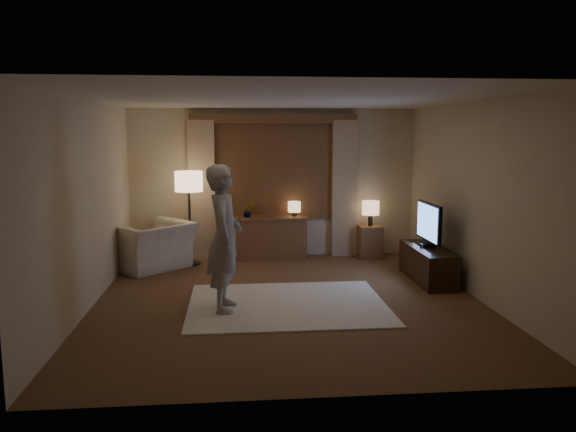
{
  "coord_description": "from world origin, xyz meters",
  "views": [
    {
      "loc": [
        -0.67,
        -7.09,
        2.18
      ],
      "look_at": [
        0.05,
        0.6,
        1.03
      ],
      "focal_mm": 35.0,
      "sensor_mm": 36.0,
      "label": 1
    }
  ],
  "objects": [
    {
      "name": "room",
      "position": [
        0.0,
        0.5,
        1.33
      ],
      "size": [
        5.04,
        5.54,
        2.64
      ],
      "color": "brown",
      "rests_on": "ground"
    },
    {
      "name": "armchair",
      "position": [
        -2.04,
        1.93,
        0.38
      ],
      "size": [
        1.54,
        1.53,
        0.75
      ],
      "primitive_type": "imported",
      "rotation": [
        0.0,
        0.0,
        -2.37
      ],
      "color": "beige",
      "rests_on": "floor"
    },
    {
      "name": "person",
      "position": [
        -0.81,
        -0.35,
        0.91
      ],
      "size": [
        0.48,
        0.68,
        1.79
      ],
      "primitive_type": "imported",
      "rotation": [
        0.0,
        0.0,
        1.5
      ],
      "color": "#B5AFA7",
      "rests_on": "rug"
    },
    {
      "name": "tv_stand",
      "position": [
        2.15,
        0.8,
        0.25
      ],
      "size": [
        0.45,
        1.4,
        0.5
      ],
      "primitive_type": "cube",
      "color": "black",
      "rests_on": "floor"
    },
    {
      "name": "floor_lamp",
      "position": [
        -1.43,
        2.19,
        1.31
      ],
      "size": [
        0.45,
        0.45,
        1.56
      ],
      "color": "black",
      "rests_on": "floor"
    },
    {
      "name": "table_lamp_side",
      "position": [
        1.68,
        2.45,
        0.87
      ],
      "size": [
        0.3,
        0.3,
        0.44
      ],
      "color": "black",
      "rests_on": "side_table"
    },
    {
      "name": "side_table",
      "position": [
        1.68,
        2.45,
        0.28
      ],
      "size": [
        0.4,
        0.4,
        0.56
      ],
      "primitive_type": "cube",
      "color": "brown",
      "rests_on": "floor"
    },
    {
      "name": "tv",
      "position": [
        2.15,
        0.8,
        0.87
      ],
      "size": [
        0.22,
        0.92,
        0.66
      ],
      "color": "black",
      "rests_on": "tv_stand"
    },
    {
      "name": "sideboard",
      "position": [
        -0.06,
        2.5,
        0.35
      ],
      "size": [
        1.2,
        0.4,
        0.7
      ],
      "primitive_type": "cube",
      "color": "brown",
      "rests_on": "floor"
    },
    {
      "name": "picture_frame",
      "position": [
        -0.06,
        2.5,
        0.8
      ],
      "size": [
        0.16,
        0.02,
        0.2
      ],
      "primitive_type": "cube",
      "color": "brown",
      "rests_on": "sideboard"
    },
    {
      "name": "table_lamp_sideboard",
      "position": [
        0.34,
        2.5,
        0.9
      ],
      "size": [
        0.22,
        0.22,
        0.3
      ],
      "color": "black",
      "rests_on": "sideboard"
    },
    {
      "name": "rug",
      "position": [
        -0.03,
        -0.2,
        0.01
      ],
      "size": [
        2.5,
        2.0,
        0.02
      ],
      "primitive_type": "cube",
      "color": "#EDE2C7",
      "rests_on": "floor"
    },
    {
      "name": "plant",
      "position": [
        -0.46,
        2.5,
        0.85
      ],
      "size": [
        0.17,
        0.13,
        0.3
      ],
      "primitive_type": "imported",
      "color": "#999999",
      "rests_on": "sideboard"
    }
  ]
}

